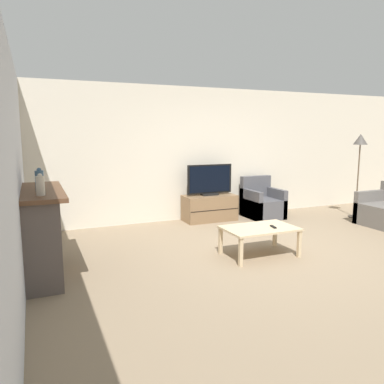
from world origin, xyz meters
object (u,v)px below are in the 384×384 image
at_px(mantel_vase_centre_left, 40,180).
at_px(floor_lamp, 360,147).
at_px(fireplace, 41,232).
at_px(coffee_table, 260,230).
at_px(tv_stand, 209,208).
at_px(mantel_clock, 39,182).
at_px(remote, 273,227).
at_px(mantel_vase_left, 40,185).
at_px(armchair, 262,204).
at_px(tv, 210,181).

height_order(mantel_vase_centre_left, floor_lamp, floor_lamp).
height_order(fireplace, coffee_table, fireplace).
height_order(coffee_table, floor_lamp, floor_lamp).
bearing_deg(tv_stand, floor_lamp, -17.55).
relative_size(fireplace, coffee_table, 1.54).
bearing_deg(floor_lamp, mantel_vase_centre_left, -170.71).
bearing_deg(coffee_table, tv_stand, 82.48).
bearing_deg(mantel_clock, mantel_vase_centre_left, -90.16).
relative_size(mantel_vase_centre_left, remote, 1.81).
xyz_separation_m(mantel_vase_left, floor_lamp, (6.23, 1.38, 0.29)).
bearing_deg(remote, floor_lamp, 36.40).
height_order(fireplace, mantel_vase_left, mantel_vase_left).
xyz_separation_m(mantel_vase_centre_left, armchair, (4.39, 1.81, -0.93)).
xyz_separation_m(mantel_vase_centre_left, tv_stand, (3.22, 1.97, -0.95)).
bearing_deg(mantel_clock, floor_lamp, 6.75).
bearing_deg(tv_stand, remote, -93.13).
bearing_deg(tv, armchair, -7.85).
bearing_deg(tv, fireplace, -150.28).
bearing_deg(armchair, mantel_vase_left, -153.65).
distance_m(fireplace, tv_stand, 3.74).
relative_size(fireplace, remote, 10.41).
bearing_deg(coffee_table, floor_lamp, 22.24).
bearing_deg(fireplace, armchair, 20.98).
distance_m(mantel_vase_centre_left, floor_lamp, 6.32).
bearing_deg(mantel_vase_centre_left, coffee_table, -6.58).
bearing_deg(floor_lamp, tv_stand, 162.45).
relative_size(mantel_vase_centre_left, mantel_clock, 1.87).
xyz_separation_m(mantel_clock, armchair, (4.38, 1.53, -0.88)).
xyz_separation_m(armchair, coffee_table, (-1.47, -2.14, 0.09)).
height_order(mantel_clock, armchair, mantel_clock).
height_order(fireplace, tv, tv).
bearing_deg(mantel_vase_centre_left, floor_lamp, 9.29).
bearing_deg(mantel_vase_left, mantel_clock, 89.93).
height_order(armchair, coffee_table, armchair).
xyz_separation_m(armchair, floor_lamp, (1.85, -0.79, 1.21)).
distance_m(armchair, coffee_table, 2.60).
bearing_deg(mantel_vase_centre_left, tv_stand, 31.47).
bearing_deg(tv_stand, coffee_table, -97.52).
relative_size(mantel_vase_left, floor_lamp, 0.14).
relative_size(tv, armchair, 1.13).
distance_m(fireplace, remote, 3.16).
height_order(mantel_clock, floor_lamp, floor_lamp).
height_order(tv, floor_lamp, floor_lamp).
xyz_separation_m(fireplace, mantel_clock, (0.02, 0.16, 0.61)).
bearing_deg(floor_lamp, remote, -155.37).
xyz_separation_m(mantel_vase_left, mantel_vase_centre_left, (0.00, 0.36, 0.02)).
height_order(fireplace, tv_stand, fireplace).
relative_size(mantel_vase_left, tv, 0.26).
bearing_deg(fireplace, mantel_clock, 83.78).
xyz_separation_m(mantel_clock, tv, (3.22, 1.69, -0.34)).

